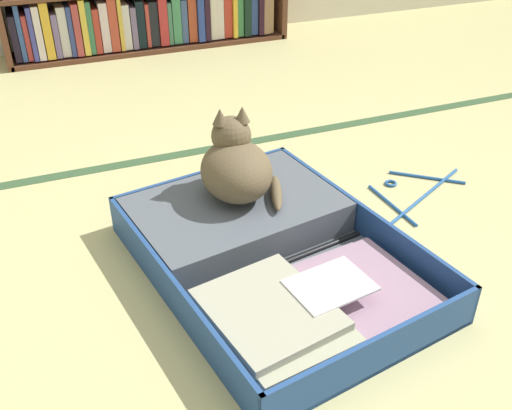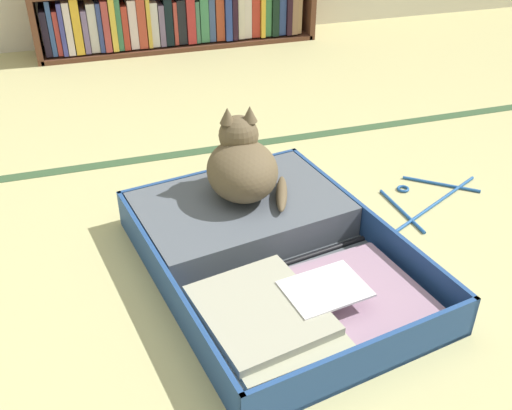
% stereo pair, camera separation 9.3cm
% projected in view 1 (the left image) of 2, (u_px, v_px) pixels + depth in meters
% --- Properties ---
extents(ground_plane, '(10.00, 10.00, 0.00)m').
position_uv_depth(ground_plane, '(286.00, 338.00, 1.39)').
color(ground_plane, tan).
extents(tatami_border, '(4.80, 0.05, 0.00)m').
position_uv_depth(tatami_border, '(176.00, 155.00, 2.16)').
color(tatami_border, '#355332').
rests_on(tatami_border, ground_plane).
extents(open_suitcase, '(0.74, 0.93, 0.11)m').
position_uv_depth(open_suitcase, '(260.00, 248.00, 1.60)').
color(open_suitcase, navy).
rests_on(open_suitcase, ground_plane).
extents(black_cat, '(0.26, 0.29, 0.25)m').
position_uv_depth(black_cat, '(236.00, 166.00, 1.67)').
color(black_cat, brown).
rests_on(black_cat, open_suitcase).
extents(clothes_hanger, '(0.42, 0.32, 0.01)m').
position_uv_depth(clothes_hanger, '(413.00, 192.00, 1.94)').
color(clothes_hanger, '#23569B').
rests_on(clothes_hanger, ground_plane).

